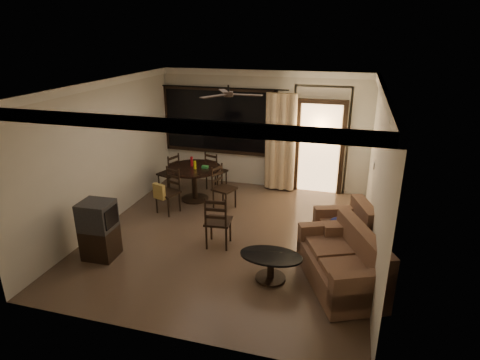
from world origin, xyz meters
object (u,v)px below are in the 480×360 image
(dining_chair_east, at_px, (224,196))
(coffee_table, at_px, (271,263))
(dining_table, at_px, (194,174))
(tv_cabinet, at_px, (99,230))
(armchair, at_px, (346,232))
(side_chair, at_px, (218,231))
(dining_chair_west, at_px, (169,180))
(sofa, at_px, (344,265))
(dining_chair_south, at_px, (168,199))
(dining_chair_north, at_px, (216,178))

(dining_chair_east, xyz_separation_m, coffee_table, (1.51, -2.33, 0.00))
(dining_table, relative_size, coffee_table, 1.27)
(tv_cabinet, height_order, coffee_table, tv_cabinet)
(dining_table, bearing_deg, tv_cabinet, -102.68)
(armchair, bearing_deg, side_chair, 171.93)
(dining_chair_west, relative_size, coffee_table, 0.98)
(sofa, bearing_deg, side_chair, 140.26)
(sofa, relative_size, side_chair, 1.85)
(dining_chair_east, distance_m, armchair, 2.84)
(dining_chair_west, bearing_deg, dining_chair_east, 89.61)
(tv_cabinet, bearing_deg, dining_chair_east, 57.83)
(dining_chair_east, xyz_separation_m, dining_chair_south, (-1.07, -0.53, 0.02))
(dining_chair_east, height_order, armchair, dining_chair_east)
(tv_cabinet, bearing_deg, dining_chair_north, 73.40)
(coffee_table, bearing_deg, dining_chair_west, 136.60)
(dining_table, bearing_deg, side_chair, -57.23)
(dining_table, xyz_separation_m, coffee_table, (2.30, -2.61, -0.32))
(dining_chair_south, distance_m, side_chair, 1.80)
(dining_chair_east, bearing_deg, coffee_table, -127.68)
(dining_chair_west, height_order, dining_chair_south, same)
(tv_cabinet, relative_size, side_chair, 1.01)
(dining_chair_south, bearing_deg, coffee_table, -15.51)
(coffee_table, bearing_deg, sofa, 8.01)
(dining_chair_north, bearing_deg, dining_chair_west, 43.93)
(dining_chair_north, distance_m, sofa, 4.48)
(dining_chair_east, bearing_deg, armchair, -94.65)
(dining_chair_west, xyz_separation_m, dining_chair_east, (1.54, -0.56, 0.00))
(dining_table, distance_m, side_chair, 2.22)
(dining_chair_north, bearing_deg, coffee_table, 140.70)
(armchair, bearing_deg, dining_chair_west, 138.88)
(dining_table, height_order, dining_chair_south, dining_table)
(dining_chair_south, distance_m, armchair, 3.72)
(dining_chair_north, height_order, armchair, dining_chair_north)
(coffee_table, bearing_deg, dining_table, 131.34)
(dining_chair_north, bearing_deg, armchair, 164.51)
(dining_chair_north, bearing_deg, sofa, 153.73)
(dining_chair_east, relative_size, armchair, 0.86)
(dining_chair_east, distance_m, dining_chair_south, 1.20)
(tv_cabinet, bearing_deg, coffee_table, 0.02)
(dining_chair_east, xyz_separation_m, armchair, (2.60, -1.16, 0.08))
(dining_chair_north, bearing_deg, tv_cabinet, 95.27)
(dining_chair_north, relative_size, tv_cabinet, 0.94)
(dining_chair_south, bearing_deg, dining_chair_east, 45.70)
(dining_chair_east, xyz_separation_m, tv_cabinet, (-1.40, -2.46, 0.23))
(dining_chair_west, distance_m, dining_chair_north, 1.12)
(coffee_table, bearing_deg, dining_chair_north, 121.30)
(dining_chair_east, relative_size, coffee_table, 0.98)
(dining_chair_west, height_order, side_chair, side_chair)
(dining_table, distance_m, dining_chair_north, 0.85)
(coffee_table, height_order, side_chair, side_chair)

